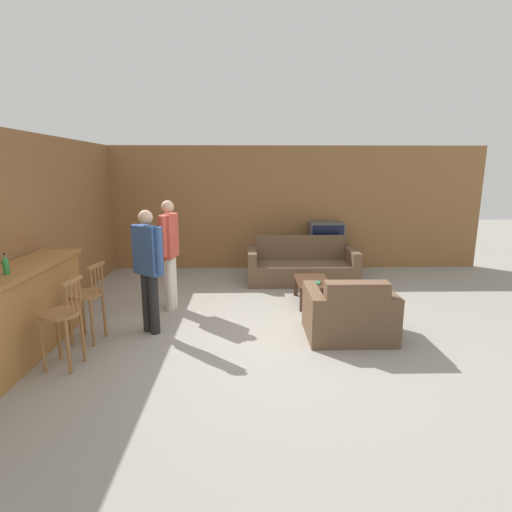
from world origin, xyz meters
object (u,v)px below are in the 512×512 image
object	(u,v)px
coffee_table	(313,284)
person_by_counter	(148,265)
armchair_near	(349,315)
bar_chair_near	(62,319)
tv_unit	(325,258)
person_by_window	(170,249)
bottle	(6,265)
tv	(326,234)
bar_chair_mid	(87,299)
book_on_table	(314,282)
couch_far	(301,266)

from	to	relation	value
coffee_table	person_by_counter	distance (m)	2.65
armchair_near	person_by_counter	size ratio (longest dim) A/B	0.66
armchair_near	coffee_table	world-z (taller)	armchair_near
armchair_near	coffee_table	xyz separation A→B (m)	(-0.25, 1.36, 0.02)
bar_chair_near	coffee_table	bearing A→B (deg)	34.51
tv_unit	person_by_window	distance (m)	3.70
bar_chair_near	tv_unit	xyz separation A→B (m)	(3.63, 4.15, -0.28)
bar_chair_near	person_by_counter	distance (m)	1.24
tv_unit	bottle	bearing A→B (deg)	-135.29
bar_chair_near	tv	xyz separation A→B (m)	(3.63, 4.15, 0.24)
bar_chair_mid	tv_unit	world-z (taller)	bar_chair_mid
bar_chair_mid	book_on_table	xyz separation A→B (m)	(3.02, 1.25, -0.16)
bar_chair_mid	armchair_near	distance (m)	3.29
armchair_near	person_by_counter	xyz separation A→B (m)	(-2.57, 0.22, 0.63)
tv	bottle	bearing A→B (deg)	-135.31
couch_far	bottle	distance (m)	4.94
bar_chair_mid	book_on_table	bearing A→B (deg)	22.39
coffee_table	tv_unit	xyz separation A→B (m)	(0.60, 2.07, -0.04)
bottle	person_by_window	size ratio (longest dim) A/B	0.13
couch_far	tv_unit	xyz separation A→B (m)	(0.61, 0.78, -0.02)
person_by_window	book_on_table	bearing A→B (deg)	2.13
tv_unit	book_on_table	distance (m)	2.31
bar_chair_near	book_on_table	size ratio (longest dim) A/B	4.22
coffee_table	person_by_window	xyz separation A→B (m)	(-2.21, -0.24, 0.64)
tv	person_by_counter	world-z (taller)	person_by_counter
bar_chair_near	person_by_counter	size ratio (longest dim) A/B	0.62
bar_chair_near	person_by_window	bearing A→B (deg)	66.21
bar_chair_mid	book_on_table	size ratio (longest dim) A/B	4.22
bottle	armchair_near	bearing A→B (deg)	10.35
armchair_near	tv_unit	bearing A→B (deg)	84.20
bar_chair_near	coffee_table	distance (m)	3.68
coffee_table	person_by_counter	world-z (taller)	person_by_counter
armchair_near	bottle	distance (m)	3.97
bottle	person_by_window	bearing A→B (deg)	53.45
bar_chair_mid	tv	bearing A→B (deg)	43.69
bar_chair_mid	person_by_counter	size ratio (longest dim) A/B	0.62
tv_unit	tv	bearing A→B (deg)	-90.00
bar_chair_near	person_by_window	size ratio (longest dim) A/B	0.60
person_by_window	coffee_table	bearing A→B (deg)	6.15
couch_far	armchair_near	world-z (taller)	couch_far
book_on_table	person_by_counter	bearing A→B (deg)	-157.01
coffee_table	bar_chair_near	bearing A→B (deg)	-145.49
armchair_near	book_on_table	size ratio (longest dim) A/B	4.54
bar_chair_mid	person_by_counter	bearing A→B (deg)	20.39
tv_unit	book_on_table	bearing A→B (deg)	-105.23
bar_chair_near	coffee_table	world-z (taller)	bar_chair_near
bar_chair_mid	bar_chair_near	bearing A→B (deg)	-89.99
tv	person_by_counter	bearing A→B (deg)	-132.35
armchair_near	bar_chair_near	bearing A→B (deg)	-167.54
bottle	coffee_table	bearing A→B (deg)	29.97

